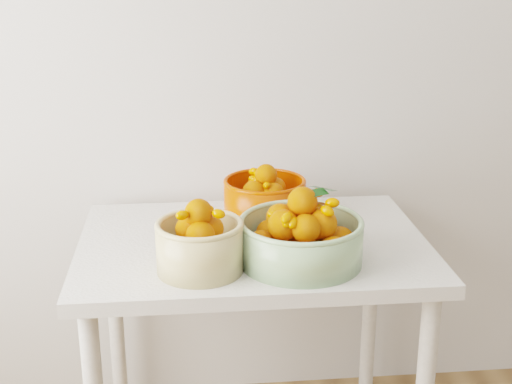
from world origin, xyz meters
TOP-DOWN VIEW (x-y plane):
  - table at (-0.41, 1.60)m, footprint 1.00×0.70m
  - bowl_cream at (-0.56, 1.41)m, footprint 0.23×0.23m
  - bowl_green at (-0.30, 1.43)m, footprint 0.42×0.42m
  - bowl_orange at (-0.36, 1.75)m, footprint 0.31×0.31m

SIDE VIEW (x-z plane):
  - table at x=-0.41m, z-range 0.28..1.03m
  - bowl_orange at x=-0.36m, z-range 0.73..0.91m
  - bowl_cream at x=-0.56m, z-range 0.73..0.92m
  - bowl_green at x=-0.30m, z-range 0.72..0.93m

